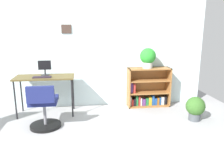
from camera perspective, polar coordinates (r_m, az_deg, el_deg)
name	(u,v)px	position (r m, az deg, el deg)	size (l,w,h in m)	color
ground_plane	(84,160)	(3.07, -7.00, -18.39)	(6.24, 6.24, 0.00)	#9A9A9C
wall_back	(82,51)	(4.77, -7.58, 8.32)	(5.20, 0.12, 2.36)	silver
desk	(45,80)	(4.47, -16.60, 1.04)	(1.10, 0.51, 0.75)	brown
monitor	(45,68)	(4.53, -16.61, 3.96)	(0.24, 0.16, 0.29)	#262628
keyboard	(42,77)	(4.35, -17.24, 1.67)	(0.33, 0.12, 0.02)	black
office_chair	(44,109)	(3.91, -16.80, -6.05)	(0.52, 0.55, 0.78)	black
bookshelf_low	(147,89)	(4.91, 8.92, -1.32)	(0.89, 0.30, 0.83)	#966232
potted_plant_on_shelf	(148,57)	(4.72, 9.04, 6.68)	(0.32, 0.32, 0.42)	#B7B2A8
potted_plant_floor	(195,107)	(4.37, 20.28, -5.57)	(0.34, 0.34, 0.44)	#474C51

